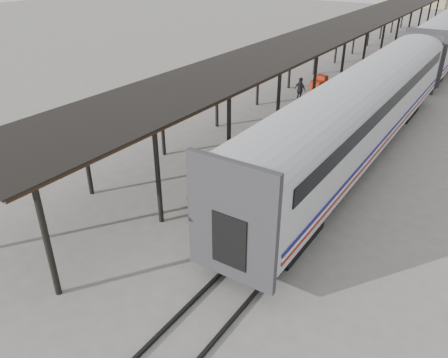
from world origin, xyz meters
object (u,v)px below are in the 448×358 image
pedestrian (300,90)px  porter (208,177)px  baggage_cart (213,191)px  luggage_tug (319,85)px

pedestrian → porter: bearing=122.1°
baggage_cart → porter: porter is taller
porter → luggage_tug: bearing=16.2°
luggage_tug → pedestrian: bearing=-84.6°
baggage_cart → luggage_tug: 18.35m
luggage_tug → pedestrian: (-0.17, -3.13, 0.33)m
luggage_tug → porter: size_ratio=0.87×
luggage_tug → pedestrian: size_ratio=0.83×
porter → pedestrian: size_ratio=0.95×
luggage_tug → porter: porter is taller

